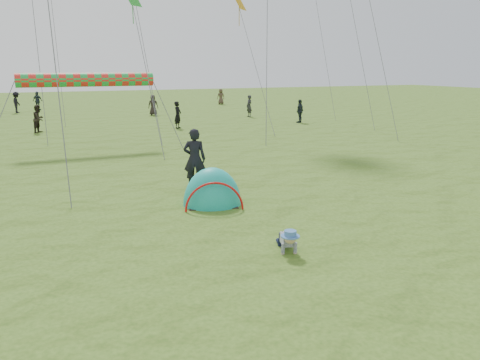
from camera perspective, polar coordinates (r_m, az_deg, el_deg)
name	(u,v)px	position (r m, az deg, el deg)	size (l,w,h in m)	color
ground	(300,235)	(11.01, 7.35, -6.67)	(140.00, 140.00, 0.00)	#345818
crawling_toddler	(288,239)	(9.95, 5.86, -7.19)	(0.50, 0.72, 0.55)	black
popup_tent	(212,204)	(13.30, -3.39, -2.98)	(1.64, 1.35, 2.13)	#0DA48C
standing_adult	(195,159)	(14.83, -5.56, 2.57)	(0.70, 0.46, 1.93)	black
crowd_person_0	(178,115)	(29.91, -7.59, 7.87)	(0.61, 0.40, 1.69)	black
crowd_person_1	(39,119)	(30.13, -23.33, 6.86)	(0.79, 0.61, 1.62)	black
crowd_person_2	(300,111)	(32.92, 7.32, 8.33)	(0.94, 0.39, 1.61)	#1E272D
crowd_person_4	(153,105)	(38.44, -10.55, 8.97)	(0.79, 0.51, 1.61)	black
crowd_person_9	(17,102)	(43.95, -25.57, 8.54)	(1.14, 0.65, 1.76)	black
crowd_person_10	(221,97)	(48.99, -2.35, 10.13)	(0.77, 0.50, 1.58)	#46362A
crowd_person_12	(249,106)	(36.60, 1.12, 9.01)	(0.61, 0.40, 1.67)	#27272C
crowd_person_14	(38,101)	(45.98, -23.44, 8.85)	(0.97, 0.40, 1.65)	#252F38
rainbow_tube_kite	(87,80)	(23.13, -18.14, 11.55)	(0.64, 0.64, 6.05)	red
diamond_kite_7	(239,2)	(30.82, -0.10, 20.90)	(1.13, 1.13, 0.00)	orange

